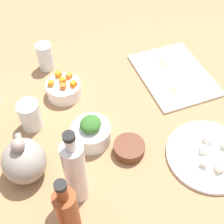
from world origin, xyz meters
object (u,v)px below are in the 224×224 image
(cutting_board, at_px, (174,75))
(bowl_greens, at_px, (91,134))
(bottle_1, at_px, (75,172))
(bottle_2, at_px, (69,216))
(teapot, at_px, (24,160))
(bowl_carrots, at_px, (64,89))
(drinking_glass_2, at_px, (30,115))
(drinking_glass_1, at_px, (45,57))
(bowl_small_side, at_px, (129,148))
(plate_tofu, at_px, (209,155))

(cutting_board, height_order, bowl_greens, bowl_greens)
(bottle_1, distance_m, bottle_2, 0.11)
(bottle_1, bearing_deg, teapot, 45.49)
(bowl_carrots, relative_size, drinking_glass_2, 1.22)
(cutting_board, xyz_separation_m, drinking_glass_1, (0.22, 0.44, 0.05))
(bowl_small_side, distance_m, bottle_1, 0.22)
(bottle_1, relative_size, bottle_2, 1.03)
(bowl_carrots, relative_size, teapot, 0.78)
(teapot, height_order, bottle_1, bottle_1)
(teapot, relative_size, bottle_2, 0.58)
(drinking_glass_2, bearing_deg, bottle_2, -176.03)
(bowl_greens, bearing_deg, bowl_small_side, -131.73)
(drinking_glass_1, bearing_deg, cutting_board, -116.40)
(drinking_glass_1, bearing_deg, teapot, 160.19)
(bottle_1, bearing_deg, bowl_greens, -29.41)
(cutting_board, distance_m, drinking_glass_2, 0.55)
(drinking_glass_1, bearing_deg, bottle_1, 176.21)
(bowl_small_side, distance_m, drinking_glass_1, 0.49)
(plate_tofu, height_order, bowl_greens, bowl_greens)
(cutting_board, relative_size, plate_tofu, 1.24)
(bowl_greens, relative_size, teapot, 0.77)
(cutting_board, distance_m, bowl_small_side, 0.38)
(bowl_carrots, bearing_deg, bowl_small_side, -158.32)
(bowl_greens, relative_size, drinking_glass_2, 1.20)
(bowl_greens, relative_size, bowl_small_side, 1.26)
(bottle_1, height_order, bottle_2, bottle_1)
(drinking_glass_2, bearing_deg, plate_tofu, -122.98)
(bottle_1, xyz_separation_m, drinking_glass_2, (0.28, 0.07, -0.07))
(cutting_board, distance_m, plate_tofu, 0.36)
(bottle_2, distance_m, drinking_glass_2, 0.39)
(bowl_small_side, relative_size, bottle_2, 0.36)
(drinking_glass_1, distance_m, drinking_glass_2, 0.28)
(teapot, bearing_deg, cutting_board, -70.09)
(cutting_board, distance_m, bottle_1, 0.59)
(bottle_2, bearing_deg, plate_tofu, -80.37)
(bowl_greens, bearing_deg, bowl_carrots, 7.37)
(cutting_board, bearing_deg, drinking_glass_1, 63.60)
(plate_tofu, distance_m, drinking_glass_1, 0.68)
(plate_tofu, xyz_separation_m, bowl_small_side, (0.10, 0.22, 0.01))
(cutting_board, xyz_separation_m, bowl_carrots, (0.05, 0.41, 0.02))
(bowl_small_side, bearing_deg, bottle_1, 113.01)
(teapot, relative_size, drinking_glass_1, 1.46)
(plate_tofu, relative_size, bowl_small_side, 2.69)
(drinking_glass_1, height_order, drinking_glass_2, drinking_glass_1)
(bowl_greens, xyz_separation_m, bottle_2, (-0.26, 0.14, 0.08))
(bowl_carrots, height_order, teapot, teapot)
(cutting_board, relative_size, bowl_small_side, 3.35)
(cutting_board, height_order, bowl_small_side, bowl_small_side)
(drinking_glass_1, bearing_deg, drinking_glass_2, 157.67)
(drinking_glass_2, bearing_deg, cutting_board, -85.03)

